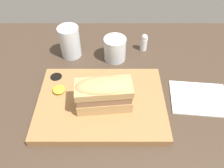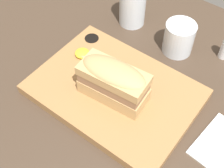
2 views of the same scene
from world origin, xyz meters
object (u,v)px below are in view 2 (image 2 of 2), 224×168
at_px(water_glass, 132,8).
at_px(wine_glass, 179,39).
at_px(serving_board, 114,91).
at_px(sandwich, 114,81).

bearing_deg(water_glass, wine_glass, -7.39).
xyz_separation_m(water_glass, wine_glass, (0.15, -0.02, -0.01)).
relative_size(water_glass, wine_glass, 1.35).
bearing_deg(serving_board, sandwich, -58.90).
distance_m(serving_board, wine_glass, 0.21).
height_order(water_glass, wine_glass, water_glass).
xyz_separation_m(sandwich, water_glass, (-0.12, 0.25, -0.03)).
distance_m(serving_board, water_glass, 0.26).
bearing_deg(wine_glass, water_glass, 172.61).
bearing_deg(serving_board, water_glass, 116.16).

